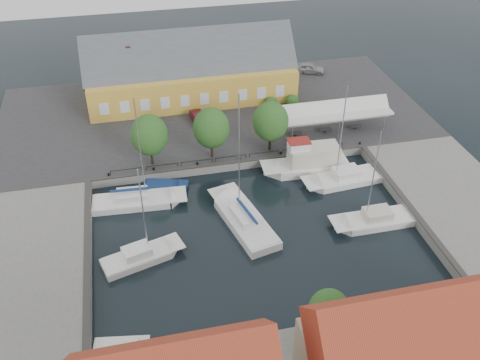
# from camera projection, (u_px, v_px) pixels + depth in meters

# --- Properties ---
(ground) EXTENTS (140.00, 140.00, 0.00)m
(ground) POSITION_uv_depth(u_px,v_px,m) (253.00, 225.00, 54.40)
(ground) COLOR black
(ground) RESTS_ON ground
(north_quay) EXTENTS (56.00, 26.00, 1.00)m
(north_quay) POSITION_uv_depth(u_px,v_px,m) (212.00, 115.00, 72.33)
(north_quay) COLOR #2D2D30
(north_quay) RESTS_ON ground
(west_quay) EXTENTS (12.00, 24.00, 1.00)m
(west_quay) POSITION_uv_depth(u_px,v_px,m) (24.00, 270.00, 48.59)
(west_quay) COLOR slate
(west_quay) RESTS_ON ground
(east_quay) EXTENTS (12.00, 24.00, 1.00)m
(east_quay) POSITION_uv_depth(u_px,v_px,m) (459.00, 204.00, 56.46)
(east_quay) COLOR slate
(east_quay) RESTS_ON ground
(quay_edge_fittings) EXTENTS (56.00, 24.72, 0.40)m
(quay_edge_fittings) POSITION_uv_depth(u_px,v_px,m) (243.00, 190.00, 57.55)
(quay_edge_fittings) COLOR #383533
(quay_edge_fittings) RESTS_ON north_quay
(warehouse) EXTENTS (28.56, 14.00, 9.55)m
(warehouse) POSITION_uv_depth(u_px,v_px,m) (186.00, 73.00, 73.81)
(warehouse) COLOR gold
(warehouse) RESTS_ON north_quay
(tent_canopy) EXTENTS (14.00, 4.00, 2.83)m
(tent_canopy) POSITION_uv_depth(u_px,v_px,m) (335.00, 112.00, 66.24)
(tent_canopy) COLOR silver
(tent_canopy) RESTS_ON north_quay
(quay_trees) EXTENTS (18.20, 4.20, 6.30)m
(quay_trees) POSITION_uv_depth(u_px,v_px,m) (211.00, 128.00, 60.70)
(quay_trees) COLOR black
(quay_trees) RESTS_ON north_quay
(car_silver) EXTENTS (4.95, 3.44, 1.57)m
(car_silver) POSITION_uv_depth(u_px,v_px,m) (309.00, 68.00, 81.62)
(car_silver) COLOR #A2A6AA
(car_silver) RESTS_ON north_quay
(car_red) EXTENTS (2.19, 4.53, 1.43)m
(car_red) POSITION_uv_depth(u_px,v_px,m) (199.00, 119.00, 68.95)
(car_red) COLOR #57141E
(car_red) RESTS_ON north_quay
(center_sailboat) EXTENTS (5.63, 11.35, 14.79)m
(center_sailboat) POSITION_uv_depth(u_px,v_px,m) (244.00, 221.00, 54.45)
(center_sailboat) COLOR white
(center_sailboat) RESTS_ON ground
(trawler) EXTENTS (10.50, 3.52, 5.00)m
(trawler) POSITION_uv_depth(u_px,v_px,m) (309.00, 163.00, 61.84)
(trawler) COLOR white
(trawler) RESTS_ON ground
(east_boat_a) EXTENTS (9.21, 3.69, 12.62)m
(east_boat_a) POSITION_uv_depth(u_px,v_px,m) (343.00, 180.00, 60.42)
(east_boat_a) COLOR white
(east_boat_a) RESTS_ON ground
(east_boat_b) EXTENTS (8.61, 2.90, 11.62)m
(east_boat_b) POSITION_uv_depth(u_px,v_px,m) (373.00, 221.00, 54.52)
(east_boat_b) COLOR white
(east_boat_b) RESTS_ON ground
(west_boat_a) EXTENTS (10.28, 3.48, 13.16)m
(west_boat_a) POSITION_uv_depth(u_px,v_px,m) (137.00, 202.00, 57.14)
(west_boat_a) COLOR white
(west_boat_a) RESTS_ON ground
(west_boat_c) EXTENTS (8.15, 4.62, 10.69)m
(west_boat_c) POSITION_uv_depth(u_px,v_px,m) (141.00, 258.00, 50.21)
(west_boat_c) COLOR white
(west_boat_c) RESTS_ON ground
(launch_sw) EXTENTS (4.62, 2.35, 0.98)m
(launch_sw) POSITION_uv_depth(u_px,v_px,m) (121.00, 349.00, 42.15)
(launch_sw) COLOR white
(launch_sw) RESTS_ON ground
(launch_nw) EXTENTS (5.13, 3.17, 0.88)m
(launch_nw) POSITION_uv_depth(u_px,v_px,m) (165.00, 187.00, 59.60)
(launch_nw) COLOR navy
(launch_nw) RESTS_ON ground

